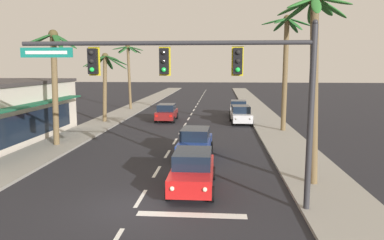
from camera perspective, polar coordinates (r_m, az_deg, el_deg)
name	(u,v)px	position (r m, az deg, el deg)	size (l,w,h in m)	color
ground_plane	(136,207)	(14.37, -8.91, -13.41)	(220.00, 220.00, 0.00)	#232328
sidewalk_right	(270,125)	(33.70, 12.25, -0.71)	(3.20, 110.00, 0.14)	gray
sidewalk_left	(103,123)	(35.13, -13.84, -0.39)	(3.20, 110.00, 0.14)	gray
lane_markings	(190,123)	(34.11, -0.29, -0.52)	(4.28, 88.96, 0.01)	silver
traffic_signal_mast	(211,76)	(12.98, 2.96, 6.94)	(10.69, 0.41, 6.92)	#2D2D33
sedan_lead_at_stop_bar	(193,170)	(15.87, 0.10, -7.92)	(1.95, 4.45, 1.68)	red
sedan_third_in_queue	(195,142)	(21.51, 0.50, -3.54)	(2.08, 4.50, 1.68)	navy
sedan_oncoming_far	(167,112)	(35.57, -4.03, 1.21)	(1.98, 4.46, 1.68)	maroon
sedan_parked_nearest_kerb	(238,108)	(39.43, 7.35, 1.87)	(2.08, 4.50, 1.68)	silver
sedan_parked_mid_kerb	(241,114)	(34.22, 7.72, 0.87)	(2.08, 4.50, 1.68)	silver
palm_left_second	(54,68)	(25.36, -20.95, 7.70)	(3.65, 3.39, 7.67)	brown
palm_left_third	(105,72)	(35.00, -13.59, 7.36)	(4.12, 4.31, 6.59)	brown
palm_left_farthest	(129,62)	(45.07, -9.98, 8.99)	(3.67, 3.60, 7.99)	brown
palm_right_nearest	(314,52)	(16.48, 18.73, 10.16)	(3.03, 2.90, 8.43)	brown
palm_right_second	(286,56)	(30.17, 14.61, 9.77)	(4.03, 3.51, 9.35)	brown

